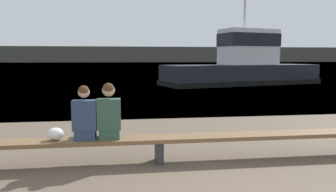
{
  "coord_description": "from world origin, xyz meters",
  "views": [
    {
      "loc": [
        -0.97,
        -2.6,
        1.81
      ],
      "look_at": [
        0.22,
        5.87,
        0.8
      ],
      "focal_mm": 35.0,
      "sensor_mm": 36.0,
      "label": 1
    }
  ],
  "objects_px": {
    "person_left": "(85,117)",
    "person_right": "(109,115)",
    "bench_main": "(159,141)",
    "shopping_bag": "(56,134)",
    "tugboat_red": "(243,67)"
  },
  "relations": [
    {
      "from": "bench_main",
      "to": "tugboat_red",
      "type": "distance_m",
      "value": 17.62
    },
    {
      "from": "person_left",
      "to": "tugboat_red",
      "type": "relative_size",
      "value": 0.08
    },
    {
      "from": "bench_main",
      "to": "tugboat_red",
      "type": "bearing_deg",
      "value": 64.64
    },
    {
      "from": "bench_main",
      "to": "shopping_bag",
      "type": "distance_m",
      "value": 1.73
    },
    {
      "from": "person_left",
      "to": "shopping_bag",
      "type": "height_order",
      "value": "person_left"
    },
    {
      "from": "person_right",
      "to": "shopping_bag",
      "type": "bearing_deg",
      "value": 179.47
    },
    {
      "from": "bench_main",
      "to": "tugboat_red",
      "type": "height_order",
      "value": "tugboat_red"
    },
    {
      "from": "person_left",
      "to": "person_right",
      "type": "xyz_separation_m",
      "value": [
        0.4,
        -0.0,
        0.03
      ]
    },
    {
      "from": "bench_main",
      "to": "person_left",
      "type": "relative_size",
      "value": 9.29
    },
    {
      "from": "person_left",
      "to": "shopping_bag",
      "type": "xyz_separation_m",
      "value": [
        -0.48,
        0.01,
        -0.27
      ]
    },
    {
      "from": "person_left",
      "to": "tugboat_red",
      "type": "distance_m",
      "value": 18.16
    },
    {
      "from": "person_left",
      "to": "shopping_bag",
      "type": "distance_m",
      "value": 0.55
    },
    {
      "from": "person_right",
      "to": "shopping_bag",
      "type": "xyz_separation_m",
      "value": [
        -0.88,
        0.01,
        -0.3
      ]
    },
    {
      "from": "bench_main",
      "to": "person_right",
      "type": "height_order",
      "value": "person_right"
    },
    {
      "from": "shopping_bag",
      "to": "tugboat_red",
      "type": "distance_m",
      "value": 18.4
    }
  ]
}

